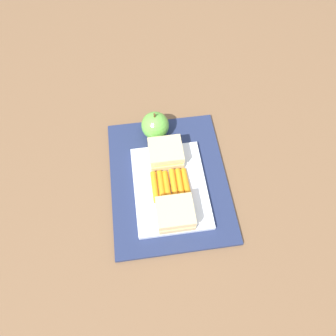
# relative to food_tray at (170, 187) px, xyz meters

# --- Properties ---
(ground_plane) EXTENTS (2.40, 2.40, 0.00)m
(ground_plane) POSITION_rel_food_tray_xyz_m (0.03, 0.00, -0.02)
(ground_plane) COLOR brown
(lunchbag_mat) EXTENTS (0.36, 0.28, 0.01)m
(lunchbag_mat) POSITION_rel_food_tray_xyz_m (0.03, 0.00, -0.01)
(lunchbag_mat) COLOR navy
(lunchbag_mat) RESTS_ON ground_plane
(food_tray) EXTENTS (0.23, 0.17, 0.01)m
(food_tray) POSITION_rel_food_tray_xyz_m (0.00, 0.00, 0.00)
(food_tray) COLOR white
(food_tray) RESTS_ON lunchbag_mat
(sandwich_half_left) EXTENTS (0.07, 0.08, 0.04)m
(sandwich_half_left) POSITION_rel_food_tray_xyz_m (-0.08, 0.00, 0.03)
(sandwich_half_left) COLOR #DBC189
(sandwich_half_left) RESTS_ON food_tray
(sandwich_half_right) EXTENTS (0.07, 0.08, 0.04)m
(sandwich_half_right) POSITION_rel_food_tray_xyz_m (0.08, 0.00, 0.03)
(sandwich_half_right) COLOR #DBC189
(sandwich_half_right) RESTS_ON food_tray
(carrot_sticks_bundle) EXTENTS (0.08, 0.09, 0.02)m
(carrot_sticks_bundle) POSITION_rel_food_tray_xyz_m (-0.00, -0.00, 0.01)
(carrot_sticks_bundle) COLOR orange
(carrot_sticks_bundle) RESTS_ON food_tray
(apple) EXTENTS (0.07, 0.07, 0.08)m
(apple) POSITION_rel_food_tray_xyz_m (0.16, 0.02, 0.03)
(apple) COLOR #66B742
(apple) RESTS_ON lunchbag_mat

